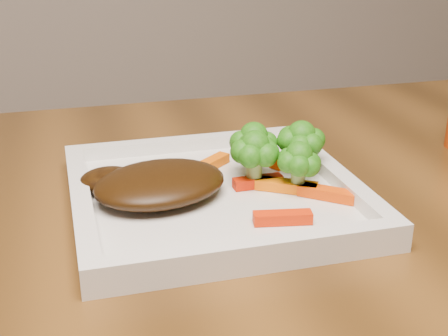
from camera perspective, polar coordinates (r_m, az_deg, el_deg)
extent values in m
cube|color=white|center=(0.61, -0.91, -2.80)|extent=(0.27, 0.27, 0.01)
ellipsoid|color=black|center=(0.59, -5.88, -1.41)|extent=(0.15, 0.13, 0.03)
cube|color=red|center=(0.55, 5.38, -4.54)|extent=(0.05, 0.02, 0.01)
cube|color=#DE4003|center=(0.60, 9.41, -2.30)|extent=(0.05, 0.05, 0.01)
cube|color=#CD3503|center=(0.68, 6.00, 0.84)|extent=(0.05, 0.04, 0.01)
cube|color=#E75D03|center=(0.66, -1.15, 0.43)|extent=(0.05, 0.04, 0.01)
cube|color=#FF6E04|center=(0.61, 5.73, -1.63)|extent=(0.06, 0.05, 0.01)
cube|color=red|center=(0.62, 3.12, -1.26)|extent=(0.05, 0.01, 0.01)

